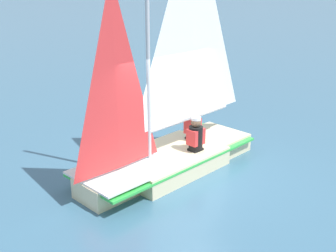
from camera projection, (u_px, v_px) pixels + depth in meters
ground_plane at (168, 169)px, 9.19m from camera, size 260.00×260.00×0.00m
sailboat_main at (170, 133)px, 8.95m from camera, size 4.46×1.56×5.49m
sailor_helm at (196, 141)px, 9.08m from camera, size 0.34×0.30×1.16m
sailor_crew at (193, 130)px, 9.74m from camera, size 0.34×0.30×1.16m
buoy_marker at (114, 68)px, 18.18m from camera, size 0.62×0.62×1.24m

